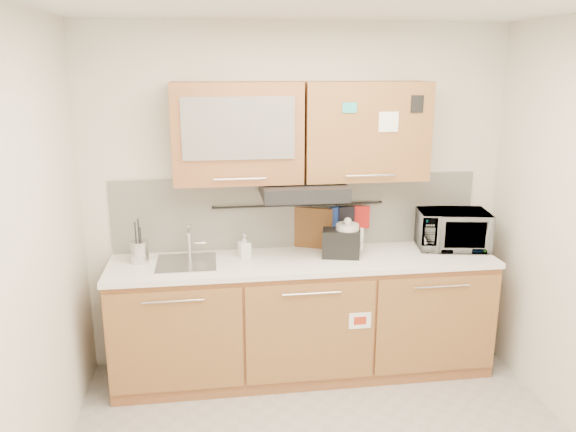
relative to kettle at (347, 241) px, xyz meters
name	(u,v)px	position (x,y,z in m)	size (l,w,h in m)	color
wall_back	(298,199)	(-0.32, 0.30, 0.26)	(3.20, 3.20, 0.00)	silver
wall_left	(14,281)	(-1.92, -1.20, 0.26)	(3.00, 3.00, 0.00)	silver
base_cabinet	(303,323)	(-0.32, -0.01, -0.63)	(2.80, 0.64, 0.88)	#A06238
countertop	(304,261)	(-0.32, -0.01, -0.14)	(2.82, 0.62, 0.04)	white
backsplash	(298,211)	(-0.32, 0.29, 0.16)	(2.80, 0.02, 0.56)	silver
upper_cabinets	(301,132)	(-0.33, 0.12, 0.79)	(1.82, 0.37, 0.70)	#A06238
range_hood	(303,190)	(-0.32, 0.05, 0.38)	(0.60, 0.46, 0.10)	black
sink	(187,263)	(-1.17, 0.01, -0.11)	(0.42, 0.40, 0.26)	silver
utensil_rail	(299,205)	(-0.32, 0.25, 0.22)	(0.02, 0.02, 1.30)	black
utensil_crock	(140,252)	(-1.50, 0.07, -0.04)	(0.15, 0.15, 0.32)	silver
kettle	(347,241)	(0.00, 0.00, 0.00)	(0.21, 0.19, 0.30)	silver
toaster	(341,243)	(-0.05, 0.00, -0.01)	(0.30, 0.22, 0.21)	black
microwave	(452,229)	(0.85, 0.09, 0.03)	(0.53, 0.36, 0.29)	#999999
soap_bottle	(244,246)	(-0.75, 0.08, -0.03)	(0.08, 0.08, 0.17)	#999999
cutting_board	(311,233)	(-0.23, 0.24, 0.00)	(0.33, 0.02, 0.41)	brown
oven_mitt	(337,219)	(-0.03, 0.24, 0.10)	(0.12, 0.03, 0.20)	navy
dark_pouch	(346,219)	(0.05, 0.24, 0.10)	(0.13, 0.04, 0.20)	black
pot_holder	(360,217)	(0.16, 0.24, 0.11)	(0.14, 0.02, 0.18)	red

